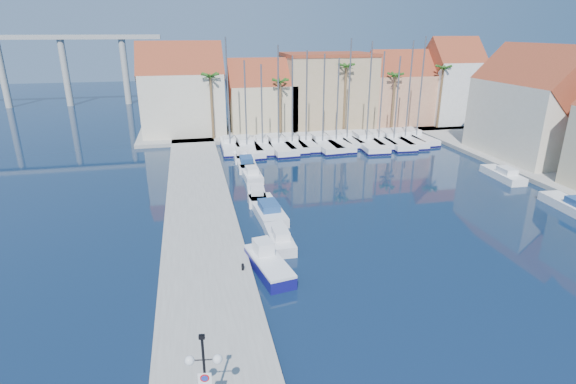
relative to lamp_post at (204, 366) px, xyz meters
The scene contains 40 objects.
ground 13.43m from the lamp_post, 43.19° to the left, with size 260.00×260.00×0.00m, color black.
quay_west 22.62m from the lamp_post, 88.74° to the left, with size 6.00×77.00×0.50m, color gray.
shore_north 60.23m from the lamp_post, 71.09° to the left, with size 54.00×16.00×0.50m, color gray.
lamp_post is the anchor object (origin of this frame).
bollard 12.50m from the lamp_post, 76.33° to the left, with size 0.18×0.18×0.45m, color black.
fishing_boat 13.34m from the lamp_post, 69.10° to the left, with size 2.73×5.64×1.89m.
motorboat_west_0 17.48m from the lamp_post, 68.79° to the left, with size 1.63×5.07×1.40m.
motorboat_west_1 23.06m from the lamp_post, 73.91° to the left, with size 2.62×6.96×1.40m.
motorboat_west_2 26.81m from the lamp_post, 77.02° to the left, with size 2.09×5.29×1.40m.
motorboat_west_3 33.44m from the lamp_post, 78.86° to the left, with size 1.94×5.67×1.40m.
motorboat_west_4 37.75m from the lamp_post, 80.15° to the left, with size 2.34×6.51×1.40m.
motorboat_west_5 41.46m from the lamp_post, 81.28° to the left, with size 2.02×5.80×1.40m.
motorboat_east_0 37.50m from the lamp_post, 26.43° to the left, with size 2.53×6.83×1.40m.
motorboat_east_1 42.75m from the lamp_post, 38.28° to the left, with size 2.13×5.96×1.40m.
sailboat_0 46.02m from the lamp_post, 83.31° to the left, with size 2.44×8.86×14.65m.
sailboat_1 45.55m from the lamp_post, 80.57° to the left, with size 3.72×11.50×11.85m.
sailboat_2 46.03m from the lamp_post, 77.81° to the left, with size 2.99×8.98×11.31m.
sailboat_3 46.51m from the lamp_post, 75.25° to the left, with size 3.72×11.49×13.68m.
sailboat_4 47.42m from the lamp_post, 73.00° to the left, with size 2.93×9.84×12.32m.
sailboat_5 48.04m from the lamp_post, 70.68° to the left, with size 2.98×9.27×12.99m.
sailboat_6 48.27m from the lamp_post, 68.08° to the left, with size 3.73×11.07×12.54m.
sailboat_7 49.28m from the lamp_post, 65.88° to the left, with size 3.09×10.89×11.98m.
sailboat_8 50.80m from the lamp_post, 64.30° to the left, with size 2.86×8.60×14.40m.
sailboat_9 50.47m from the lamp_post, 61.15° to the left, with size 3.74×12.12×14.09m.
sailboat_10 51.99m from the lamp_post, 59.39° to the left, with size 3.23×9.84×12.75m.
sailboat_11 52.62m from the lamp_post, 57.18° to the left, with size 3.56×11.37×12.15m.
sailboat_12 54.21m from the lamp_post, 55.71° to the left, with size 3.41×11.20×14.12m.
sailboat_13 55.69m from the lamp_post, 54.27° to the left, with size 3.18×9.91×14.65m.
building_0 56.01m from the lamp_post, 90.52° to the left, with size 12.30×9.00×13.50m.
building_1 57.12m from the lamp_post, 78.39° to the left, with size 10.30×8.00×11.00m.
building_2 61.27m from the lamp_post, 68.44° to the left, with size 14.20×10.20×11.50m.
building_3 65.74m from the lamp_post, 58.33° to the left, with size 10.30×8.00×12.00m.
building_4 70.14m from the lamp_post, 51.62° to the left, with size 8.30×8.00×14.00m.
building_6 53.06m from the lamp_post, 38.42° to the left, with size 9.00×14.30×13.50m.
palm_0 51.36m from the lamp_post, 86.08° to the left, with size 2.60×2.60×10.15m.
palm_1 52.89m from the lamp_post, 75.16° to the left, with size 2.60×2.60×9.15m.
palm_2 56.47m from the lamp_post, 65.23° to the left, with size 2.60×2.60×11.15m.
palm_3 60.10m from the lamp_post, 58.26° to the left, with size 2.60×2.60×9.65m.
palm_4 64.74m from the lamp_post, 52.20° to the left, with size 2.60×2.60×10.65m.
viaduct 95.85m from the lamp_post, 108.02° to the left, with size 48.00×2.20×14.45m.
Camera 1 is at (-9.36, -23.24, 15.52)m, focal length 28.00 mm.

